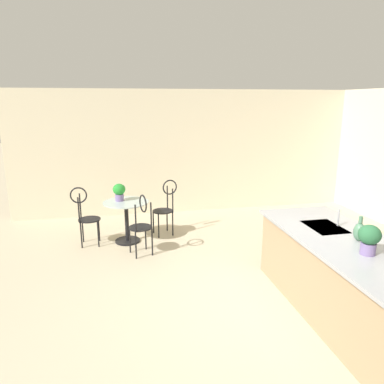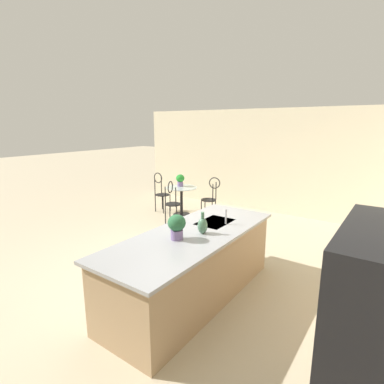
% 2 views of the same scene
% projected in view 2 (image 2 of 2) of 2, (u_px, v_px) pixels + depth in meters
% --- Properties ---
extents(ground_plane, '(40.00, 40.00, 0.00)m').
position_uv_depth(ground_plane, '(161.00, 270.00, 4.85)').
color(ground_plane, beige).
extents(wall_left_window, '(0.12, 7.80, 2.70)m').
position_uv_depth(wall_left_window, '(266.00, 161.00, 7.94)').
color(wall_left_window, beige).
rests_on(wall_left_window, ground).
extents(kitchen_island, '(2.80, 1.06, 0.92)m').
position_uv_depth(kitchen_island, '(193.00, 265.00, 4.03)').
color(kitchen_island, tan).
rests_on(kitchen_island, ground).
extents(bistro_table, '(0.80, 0.80, 0.74)m').
position_uv_depth(bistro_table, '(181.00, 198.00, 7.68)').
color(bistro_table, black).
rests_on(bistro_table, ground).
extents(chair_near_window, '(0.46, 0.52, 1.04)m').
position_uv_depth(chair_near_window, '(211.00, 196.00, 7.44)').
color(chair_near_window, black).
rests_on(chair_near_window, ground).
extents(chair_by_island, '(0.38, 0.48, 1.04)m').
position_uv_depth(chair_by_island, '(161.00, 190.00, 8.04)').
color(chair_by_island, black).
rests_on(chair_by_island, ground).
extents(chair_toward_desk, '(0.52, 0.48, 1.04)m').
position_uv_depth(chair_toward_desk, '(172.00, 200.00, 7.01)').
color(chair_toward_desk, black).
rests_on(chair_toward_desk, ground).
extents(sink_faucet, '(0.02, 0.02, 0.22)m').
position_uv_depth(sink_faucet, '(226.00, 217.00, 4.24)').
color(sink_faucet, '#B2B5BA').
rests_on(sink_faucet, kitchen_island).
extents(potted_plant_on_table, '(0.22, 0.22, 0.31)m').
position_uv_depth(potted_plant_on_table, '(180.00, 179.00, 7.71)').
color(potted_plant_on_table, '#7A669E').
rests_on(potted_plant_on_table, bistro_table).
extents(potted_plant_counter_near, '(0.22, 0.22, 0.31)m').
position_uv_depth(potted_plant_counter_near, '(177.00, 225.00, 3.67)').
color(potted_plant_counter_near, '#7A669E').
rests_on(potted_plant_counter_near, kitchen_island).
extents(vase_on_counter, '(0.13, 0.13, 0.29)m').
position_uv_depth(vase_on_counter, '(203.00, 225.00, 3.88)').
color(vase_on_counter, '#4C7A5B').
rests_on(vase_on_counter, kitchen_island).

